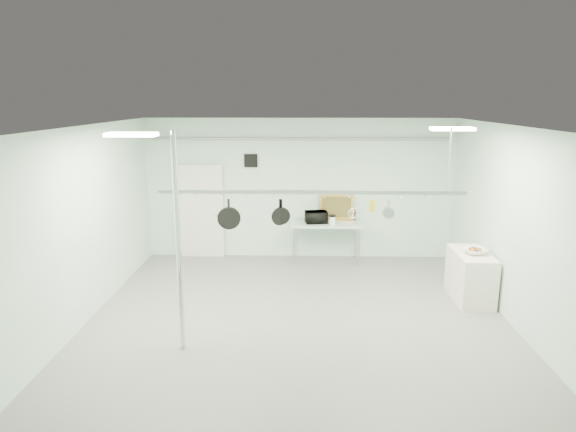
{
  "coord_description": "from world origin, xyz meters",
  "views": [
    {
      "loc": [
        0.04,
        -7.57,
        3.63
      ],
      "look_at": [
        -0.18,
        1.0,
        1.65
      ],
      "focal_mm": 32.0,
      "sensor_mm": 36.0,
      "label": 1
    }
  ],
  "objects_px": {
    "prep_table": "(326,226)",
    "side_cabinet": "(470,276)",
    "skillet_right": "(280,212)",
    "chrome_pole": "(178,244)",
    "coffee_canister": "(332,221)",
    "skillet_left": "(229,214)",
    "pot_rack": "(311,190)",
    "microwave": "(316,217)",
    "fruit_bowl": "(475,251)",
    "skillet_mid": "(281,212)"
  },
  "relations": [
    {
      "from": "side_cabinet",
      "to": "skillet_right",
      "type": "distance_m",
      "value": 3.88
    },
    {
      "from": "side_cabinet",
      "to": "skillet_right",
      "type": "relative_size",
      "value": 2.93
    },
    {
      "from": "skillet_left",
      "to": "skillet_right",
      "type": "height_order",
      "value": "same"
    },
    {
      "from": "side_cabinet",
      "to": "fruit_bowl",
      "type": "relative_size",
      "value": 2.89
    },
    {
      "from": "pot_rack",
      "to": "fruit_bowl",
      "type": "bearing_deg",
      "value": 19.23
    },
    {
      "from": "pot_rack",
      "to": "fruit_bowl",
      "type": "xyz_separation_m",
      "value": [
        2.97,
        1.04,
        -1.28
      ]
    },
    {
      "from": "chrome_pole",
      "to": "prep_table",
      "type": "distance_m",
      "value": 4.85
    },
    {
      "from": "prep_table",
      "to": "skillet_left",
      "type": "relative_size",
      "value": 3.31
    },
    {
      "from": "skillet_left",
      "to": "fruit_bowl",
      "type": "bearing_deg",
      "value": 6.58
    },
    {
      "from": "chrome_pole",
      "to": "skillet_mid",
      "type": "height_order",
      "value": "chrome_pole"
    },
    {
      "from": "coffee_canister",
      "to": "skillet_left",
      "type": "relative_size",
      "value": 0.37
    },
    {
      "from": "skillet_left",
      "to": "side_cabinet",
      "type": "bearing_deg",
      "value": 7.46
    },
    {
      "from": "prep_table",
      "to": "skillet_right",
      "type": "relative_size",
      "value": 3.91
    },
    {
      "from": "coffee_canister",
      "to": "skillet_left",
      "type": "xyz_separation_m",
      "value": [
        -1.84,
        -3.14,
        0.85
      ]
    },
    {
      "from": "chrome_pole",
      "to": "side_cabinet",
      "type": "height_order",
      "value": "chrome_pole"
    },
    {
      "from": "side_cabinet",
      "to": "fruit_bowl",
      "type": "bearing_deg",
      "value": -74.51
    },
    {
      "from": "fruit_bowl",
      "to": "prep_table",
      "type": "bearing_deg",
      "value": 138.59
    },
    {
      "from": "side_cabinet",
      "to": "pot_rack",
      "type": "distance_m",
      "value": 3.62
    },
    {
      "from": "chrome_pole",
      "to": "skillet_left",
      "type": "height_order",
      "value": "chrome_pole"
    },
    {
      "from": "pot_rack",
      "to": "prep_table",
      "type": "bearing_deg",
      "value": 83.09
    },
    {
      "from": "prep_table",
      "to": "skillet_left",
      "type": "distance_m",
      "value": 3.85
    },
    {
      "from": "chrome_pole",
      "to": "prep_table",
      "type": "relative_size",
      "value": 2.0
    },
    {
      "from": "chrome_pole",
      "to": "skillet_mid",
      "type": "bearing_deg",
      "value": 32.16
    },
    {
      "from": "chrome_pole",
      "to": "coffee_canister",
      "type": "bearing_deg",
      "value": 58.91
    },
    {
      "from": "prep_table",
      "to": "skillet_right",
      "type": "bearing_deg",
      "value": -105.05
    },
    {
      "from": "prep_table",
      "to": "microwave",
      "type": "relative_size",
      "value": 3.34
    },
    {
      "from": "coffee_canister",
      "to": "side_cabinet",
      "type": "bearing_deg",
      "value": -40.22
    },
    {
      "from": "pot_rack",
      "to": "coffee_canister",
      "type": "height_order",
      "value": "pot_rack"
    },
    {
      "from": "pot_rack",
      "to": "microwave",
      "type": "distance_m",
      "value": 3.5
    },
    {
      "from": "side_cabinet",
      "to": "coffee_canister",
      "type": "bearing_deg",
      "value": 139.78
    },
    {
      "from": "prep_table",
      "to": "side_cabinet",
      "type": "bearing_deg",
      "value": -40.79
    },
    {
      "from": "coffee_canister",
      "to": "skillet_right",
      "type": "bearing_deg",
      "value": -108.06
    },
    {
      "from": "side_cabinet",
      "to": "skillet_right",
      "type": "height_order",
      "value": "skillet_right"
    },
    {
      "from": "microwave",
      "to": "pot_rack",
      "type": "bearing_deg",
      "value": 77.92
    },
    {
      "from": "coffee_canister",
      "to": "microwave",
      "type": "bearing_deg",
      "value": 158.17
    },
    {
      "from": "coffee_canister",
      "to": "skillet_right",
      "type": "height_order",
      "value": "skillet_right"
    },
    {
      "from": "side_cabinet",
      "to": "skillet_mid",
      "type": "xyz_separation_m",
      "value": [
        -3.42,
        -1.1,
        1.44
      ]
    },
    {
      "from": "side_cabinet",
      "to": "microwave",
      "type": "xyz_separation_m",
      "value": [
        -2.77,
        2.18,
        0.59
      ]
    },
    {
      "from": "prep_table",
      "to": "coffee_canister",
      "type": "height_order",
      "value": "coffee_canister"
    },
    {
      "from": "prep_table",
      "to": "side_cabinet",
      "type": "xyz_separation_m",
      "value": [
        2.55,
        -2.2,
        -0.38
      ]
    },
    {
      "from": "chrome_pole",
      "to": "skillet_right",
      "type": "relative_size",
      "value": 7.82
    },
    {
      "from": "pot_rack",
      "to": "chrome_pole",
      "type": "bearing_deg",
      "value": -154.65
    },
    {
      "from": "side_cabinet",
      "to": "pot_rack",
      "type": "xyz_separation_m",
      "value": [
        -2.95,
        -1.1,
        1.78
      ]
    },
    {
      "from": "pot_rack",
      "to": "skillet_right",
      "type": "height_order",
      "value": "pot_rack"
    },
    {
      "from": "prep_table",
      "to": "pot_rack",
      "type": "relative_size",
      "value": 0.33
    },
    {
      "from": "chrome_pole",
      "to": "microwave",
      "type": "height_order",
      "value": "chrome_pole"
    },
    {
      "from": "chrome_pole",
      "to": "prep_table",
      "type": "height_order",
      "value": "chrome_pole"
    },
    {
      "from": "chrome_pole",
      "to": "microwave",
      "type": "distance_m",
      "value": 4.71
    },
    {
      "from": "skillet_left",
      "to": "skillet_right",
      "type": "distance_m",
      "value": 0.81
    },
    {
      "from": "pot_rack",
      "to": "coffee_canister",
      "type": "relative_size",
      "value": 26.91
    }
  ]
}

